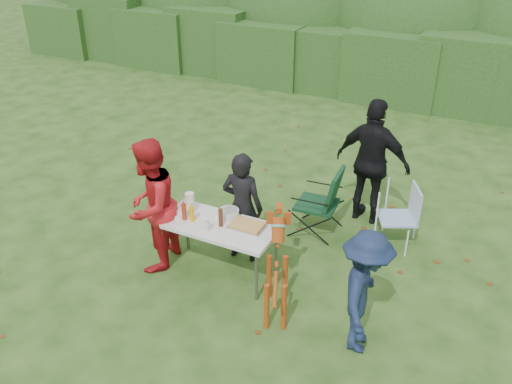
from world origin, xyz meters
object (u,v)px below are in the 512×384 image
at_px(person_cook, 243,207).
at_px(person_red_jacket, 151,206).
at_px(dog, 276,276).
at_px(paper_towel_roll, 190,202).
at_px(mustard_bottle, 192,214).
at_px(child, 364,293).
at_px(folding_table, 218,228).
at_px(camping_chair, 317,201).
at_px(person_black_puffy, 372,162).
at_px(beer_bottle, 221,218).
at_px(lawn_chair, 397,216).
at_px(ketchup_bottle, 184,212).

relative_size(person_cook, person_red_jacket, 0.87).
height_order(dog, paper_towel_roll, dog).
relative_size(dog, mustard_bottle, 5.52).
bearing_deg(person_cook, child, 150.81).
bearing_deg(folding_table, camping_chair, 63.24).
height_order(person_black_puffy, child, person_black_puffy).
bearing_deg(child, person_cook, 55.40).
relative_size(child, camping_chair, 1.39).
bearing_deg(folding_table, child, -12.43).
relative_size(mustard_bottle, beer_bottle, 0.83).
xyz_separation_m(child, paper_towel_roll, (-2.52, 0.57, 0.15)).
xyz_separation_m(person_red_jacket, camping_chair, (1.61, 1.71, -0.37)).
distance_m(lawn_chair, mustard_bottle, 2.86).
xyz_separation_m(child, mustard_bottle, (-2.36, 0.37, 0.12)).
bearing_deg(mustard_bottle, person_black_puffy, 53.77).
relative_size(person_black_puffy, lawn_chair, 2.11).
relative_size(person_cook, ketchup_bottle, 7.06).
xyz_separation_m(child, camping_chair, (-1.27, 1.94, -0.20)).
xyz_separation_m(mustard_bottle, ketchup_bottle, (-0.10, -0.02, 0.01)).
relative_size(person_black_puffy, paper_towel_roll, 7.34).
distance_m(folding_table, mustard_bottle, 0.38).
xyz_separation_m(person_cook, person_red_jacket, (-0.96, -0.68, 0.12)).
bearing_deg(dog, paper_towel_roll, 48.60).
relative_size(person_cook, person_black_puffy, 0.81).
relative_size(ketchup_bottle, beer_bottle, 0.92).
bearing_deg(beer_bottle, ketchup_bottle, -171.17).
bearing_deg(folding_table, dog, -20.63).
relative_size(person_red_jacket, ketchup_bottle, 8.13).
height_order(person_cook, paper_towel_roll, person_cook).
relative_size(person_black_puffy, mustard_bottle, 9.55).
height_order(lawn_chair, mustard_bottle, mustard_bottle).
distance_m(person_cook, paper_towel_roll, 0.69).
xyz_separation_m(child, ketchup_bottle, (-2.47, 0.35, 0.13)).
xyz_separation_m(person_cook, beer_bottle, (-0.05, -0.47, 0.08)).
distance_m(person_black_puffy, ketchup_bottle, 2.88).
height_order(person_black_puffy, paper_towel_roll, person_black_puffy).
height_order(person_black_puffy, lawn_chair, person_black_puffy).
bearing_deg(person_cook, person_black_puffy, -129.24).
xyz_separation_m(mustard_bottle, beer_bottle, (0.39, 0.06, 0.02)).
height_order(person_red_jacket, dog, person_red_jacket).
xyz_separation_m(dog, beer_bottle, (-0.94, 0.35, 0.34)).
xyz_separation_m(person_black_puffy, dog, (-0.34, -2.56, -0.43)).
bearing_deg(person_black_puffy, folding_table, 65.17).
relative_size(folding_table, beer_bottle, 6.25).
bearing_deg(mustard_bottle, beer_bottle, 8.54).
distance_m(ketchup_bottle, paper_towel_roll, 0.22).
distance_m(person_black_puffy, mustard_bottle, 2.81).
bearing_deg(mustard_bottle, paper_towel_roll, 128.42).
xyz_separation_m(folding_table, mustard_bottle, (-0.34, -0.07, 0.15)).
bearing_deg(mustard_bottle, person_cook, 50.57).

